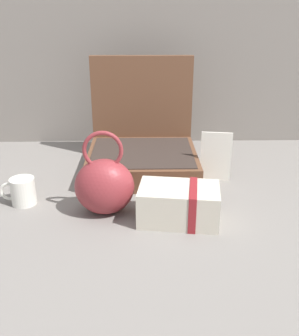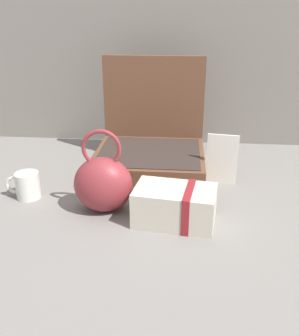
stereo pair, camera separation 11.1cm
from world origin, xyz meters
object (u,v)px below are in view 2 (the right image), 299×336
object	(u,v)px
teal_pouch_handbag	(103,183)
coffee_mug	(27,185)
info_card_left	(222,159)
cream_toiletry_bag	(176,205)
open_suitcase	(151,147)

from	to	relation	value
teal_pouch_handbag	coffee_mug	distance (m)	0.26
coffee_mug	info_card_left	xyz separation A→B (m)	(0.59, 0.16, 0.04)
cream_toiletry_bag	info_card_left	world-z (taller)	info_card_left
open_suitcase	coffee_mug	bearing A→B (deg)	-142.57
cream_toiletry_bag	coffee_mug	size ratio (longest dim) A/B	2.19
teal_pouch_handbag	info_card_left	world-z (taller)	teal_pouch_handbag
teal_pouch_handbag	coffee_mug	world-z (taller)	teal_pouch_handbag
cream_toiletry_bag	coffee_mug	xyz separation A→B (m)	(-0.45, 0.10, -0.01)
open_suitcase	coffee_mug	distance (m)	0.44
open_suitcase	info_card_left	bearing A→B (deg)	-24.83
teal_pouch_handbag	cream_toiletry_bag	world-z (taller)	teal_pouch_handbag
info_card_left	cream_toiletry_bag	bearing A→B (deg)	-109.86
teal_pouch_handbag	coffee_mug	size ratio (longest dim) A/B	2.30
cream_toiletry_bag	info_card_left	distance (m)	0.30
open_suitcase	coffee_mug	xyz separation A→B (m)	(-0.35, -0.27, -0.04)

